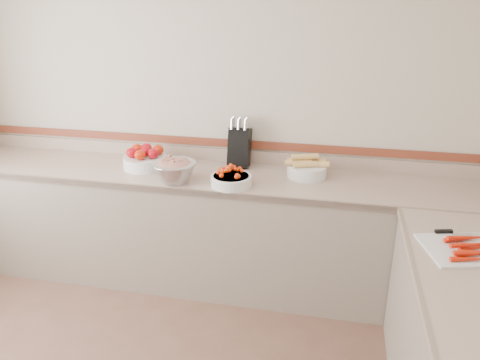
% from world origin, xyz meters
% --- Properties ---
extents(back_wall, '(4.00, 0.00, 4.00)m').
position_xyz_m(back_wall, '(0.00, 2.00, 1.30)').
color(back_wall, '#C1B49F').
rests_on(back_wall, ground_plane).
extents(counter_back, '(4.00, 0.65, 1.08)m').
position_xyz_m(counter_back, '(0.00, 1.68, 0.45)').
color(counter_back, tan).
rests_on(counter_back, ground_plane).
extents(knife_block, '(0.16, 0.19, 0.39)m').
position_xyz_m(knife_block, '(0.23, 1.90, 1.06)').
color(knife_block, black).
rests_on(knife_block, counter_back).
extents(tomato_bowl, '(0.33, 0.33, 0.16)m').
position_xyz_m(tomato_bowl, '(-0.47, 1.72, 0.97)').
color(tomato_bowl, silver).
rests_on(tomato_bowl, counter_back).
extents(cherry_tomato_bowl, '(0.29, 0.29, 0.16)m').
position_xyz_m(cherry_tomato_bowl, '(0.26, 1.49, 0.95)').
color(cherry_tomato_bowl, silver).
rests_on(cherry_tomato_bowl, counter_back).
extents(corn_bowl, '(0.32, 0.29, 0.17)m').
position_xyz_m(corn_bowl, '(0.75, 1.78, 0.96)').
color(corn_bowl, silver).
rests_on(corn_bowl, counter_back).
extents(rhubarb_bowl, '(0.31, 0.31, 0.18)m').
position_xyz_m(rhubarb_bowl, '(-0.14, 1.47, 0.99)').
color(rhubarb_bowl, '#B2B2BA').
rests_on(rhubarb_bowl, counter_back).
extents(cutting_board, '(0.51, 0.44, 0.06)m').
position_xyz_m(cutting_board, '(1.65, 0.87, 0.92)').
color(cutting_board, silver).
rests_on(cutting_board, counter_right).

